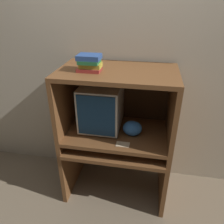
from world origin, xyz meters
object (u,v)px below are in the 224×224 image
object	(u,v)px
keyboard	(95,145)
mouse	(123,149)
crt_monitor	(102,106)
book_stack	(90,63)
snack_bag	(132,128)

from	to	relation	value
keyboard	mouse	world-z (taller)	same
crt_monitor	book_stack	xyz separation A→B (m)	(-0.06, -0.13, 0.45)
mouse	book_stack	xyz separation A→B (m)	(-0.30, 0.07, 0.78)
crt_monitor	mouse	world-z (taller)	crt_monitor
crt_monitor	keyboard	world-z (taller)	crt_monitor
mouse	snack_bag	world-z (taller)	snack_bag
keyboard	snack_bag	distance (m)	0.40
book_stack	mouse	bearing A→B (deg)	-13.14
mouse	snack_bag	size ratio (longest dim) A/B	0.33
crt_monitor	keyboard	distance (m)	0.38
keyboard	snack_bag	xyz separation A→B (m)	(0.34, 0.08, 0.18)
keyboard	book_stack	world-z (taller)	book_stack
snack_bag	book_stack	xyz separation A→B (m)	(-0.37, -0.03, 0.60)
keyboard	book_stack	distance (m)	0.79
keyboard	snack_bag	bearing A→B (deg)	13.31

